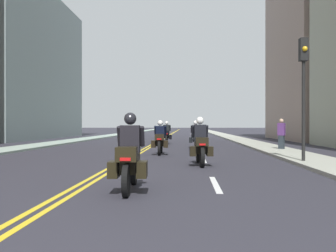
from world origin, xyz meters
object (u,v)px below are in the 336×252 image
Objects in this scene: motorcycle_2 at (160,140)px; motorcycle_3 at (196,137)px; motorcycle_0 at (130,159)px; motorcycle_4 at (167,135)px; traffic_light_near at (304,77)px; motorcycle_1 at (200,146)px; pedestrian_0 at (281,134)px.

motorcycle_2 is 1.04× the size of motorcycle_3.
motorcycle_4 is (-0.29, 19.41, -0.00)m from motorcycle_0.
motorcycle_2 is 0.49× the size of traffic_light_near.
motorcycle_3 reaches higher than motorcycle_2.
motorcycle_0 is 0.49× the size of traffic_light_near.
motorcycle_1 is 1.33× the size of pedestrian_0.
motorcycle_1 is at bearing -70.21° from motorcycle_2.
motorcycle_1 is 0.51× the size of traffic_light_near.
motorcycle_0 is at bearing -95.31° from motorcycle_3.
motorcycle_2 is (-0.06, 9.61, -0.01)m from motorcycle_0.
motorcycle_4 is at bearing 90.62° from motorcycle_2.
pedestrian_0 is at bearing 21.63° from motorcycle_2.
motorcycle_0 reaches higher than motorcycle_2.
motorcycle_4 is 1.28× the size of pedestrian_0.
traffic_light_near reaches higher than motorcycle_4.
traffic_light_near is (5.35, -3.98, 2.41)m from motorcycle_2.
traffic_light_near is at bearing 6.09° from motorcycle_1.
motorcycle_0 is 1.26× the size of pedestrian_0.
motorcycle_0 is at bearing -90.36° from motorcycle_2.
motorcycle_0 is at bearing -133.18° from traffic_light_near.
traffic_light_near reaches higher than pedestrian_0.
motorcycle_1 is 1.04× the size of motorcycle_4.
motorcycle_1 is at bearing -170.97° from traffic_light_near.
traffic_light_near is at bearing -67.09° from motorcycle_3.
motorcycle_1 is 4.40m from traffic_light_near.
motorcycle_2 is at bearing -107.90° from motorcycle_3.
pedestrian_0 is (4.52, 7.12, 0.21)m from motorcycle_1.
motorcycle_0 is at bearing -110.96° from motorcycle_1.
motorcycle_3 is at bearing 80.87° from motorcycle_0.
motorcycle_1 is 4.87m from motorcycle_2.
motorcycle_3 is at bearing 111.61° from traffic_light_near.
motorcycle_2 is at bearing 87.86° from motorcycle_0.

